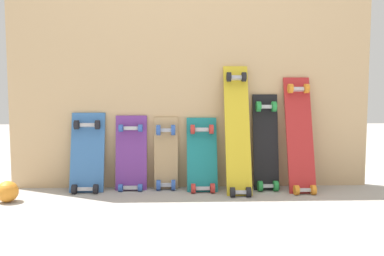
{
  "coord_description": "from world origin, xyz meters",
  "views": [
    {
      "loc": [
        -0.11,
        -2.72,
        0.66
      ],
      "look_at": [
        0.0,
        -0.07,
        0.43
      ],
      "focal_mm": 37.03,
      "sensor_mm": 36.0,
      "label": 1
    }
  ],
  "objects_px": {
    "skateboard_red": "(300,139)",
    "skateboard_teal": "(202,159)",
    "skateboard_blue": "(87,157)",
    "rubber_ball": "(7,192)",
    "skateboard_black": "(266,146)",
    "skateboard_yellow": "(238,134)",
    "skateboard_purple": "(131,158)",
    "skateboard_natural": "(166,157)"
  },
  "relations": [
    {
      "from": "skateboard_black",
      "to": "skateboard_red",
      "type": "xyz_separation_m",
      "value": [
        0.22,
        -0.05,
        0.06
      ]
    },
    {
      "from": "skateboard_teal",
      "to": "skateboard_red",
      "type": "distance_m",
      "value": 0.68
    },
    {
      "from": "skateboard_teal",
      "to": "skateboard_red",
      "type": "relative_size",
      "value": 0.67
    },
    {
      "from": "skateboard_teal",
      "to": "skateboard_blue",
      "type": "bearing_deg",
      "value": 179.21
    },
    {
      "from": "skateboard_red",
      "to": "skateboard_blue",
      "type": "bearing_deg",
      "value": 178.3
    },
    {
      "from": "skateboard_purple",
      "to": "skateboard_teal",
      "type": "bearing_deg",
      "value": -4.72
    },
    {
      "from": "skateboard_blue",
      "to": "skateboard_teal",
      "type": "bearing_deg",
      "value": -0.79
    },
    {
      "from": "skateboard_teal",
      "to": "skateboard_yellow",
      "type": "distance_m",
      "value": 0.3
    },
    {
      "from": "skateboard_yellow",
      "to": "skateboard_red",
      "type": "distance_m",
      "value": 0.43
    },
    {
      "from": "rubber_ball",
      "to": "skateboard_natural",
      "type": "bearing_deg",
      "value": 17.74
    },
    {
      "from": "skateboard_black",
      "to": "skateboard_purple",
      "type": "bearing_deg",
      "value": 178.91
    },
    {
      "from": "skateboard_natural",
      "to": "skateboard_teal",
      "type": "distance_m",
      "value": 0.25
    },
    {
      "from": "skateboard_natural",
      "to": "skateboard_yellow",
      "type": "bearing_deg",
      "value": -12.01
    },
    {
      "from": "skateboard_blue",
      "to": "rubber_ball",
      "type": "distance_m",
      "value": 0.53
    },
    {
      "from": "skateboard_purple",
      "to": "skateboard_red",
      "type": "xyz_separation_m",
      "value": [
        1.15,
        -0.07,
        0.13
      ]
    },
    {
      "from": "skateboard_natural",
      "to": "skateboard_yellow",
      "type": "xyz_separation_m",
      "value": [
        0.48,
        -0.1,
        0.17
      ]
    },
    {
      "from": "skateboard_black",
      "to": "skateboard_blue",
      "type": "bearing_deg",
      "value": -179.45
    },
    {
      "from": "skateboard_black",
      "to": "rubber_ball",
      "type": "height_order",
      "value": "skateboard_black"
    },
    {
      "from": "skateboard_teal",
      "to": "skateboard_natural",
      "type": "bearing_deg",
      "value": 168.87
    },
    {
      "from": "skateboard_teal",
      "to": "rubber_ball",
      "type": "distance_m",
      "value": 1.24
    },
    {
      "from": "skateboard_natural",
      "to": "rubber_ball",
      "type": "relative_size",
      "value": 4.29
    },
    {
      "from": "skateboard_black",
      "to": "skateboard_red",
      "type": "bearing_deg",
      "value": -14.0
    },
    {
      "from": "skateboard_purple",
      "to": "skateboard_natural",
      "type": "xyz_separation_m",
      "value": [
        0.24,
        0.01,
        0.0
      ]
    },
    {
      "from": "skateboard_blue",
      "to": "skateboard_yellow",
      "type": "height_order",
      "value": "skateboard_yellow"
    },
    {
      "from": "skateboard_teal",
      "to": "skateboard_black",
      "type": "distance_m",
      "value": 0.45
    },
    {
      "from": "skateboard_blue",
      "to": "skateboard_black",
      "type": "relative_size",
      "value": 0.83
    },
    {
      "from": "rubber_ball",
      "to": "skateboard_teal",
      "type": "bearing_deg",
      "value": 12.07
    },
    {
      "from": "skateboard_blue",
      "to": "skateboard_red",
      "type": "height_order",
      "value": "skateboard_red"
    },
    {
      "from": "skateboard_red",
      "to": "rubber_ball",
      "type": "xyz_separation_m",
      "value": [
        -1.87,
        -0.23,
        -0.29
      ]
    },
    {
      "from": "skateboard_blue",
      "to": "skateboard_purple",
      "type": "height_order",
      "value": "skateboard_blue"
    },
    {
      "from": "rubber_ball",
      "to": "skateboard_purple",
      "type": "bearing_deg",
      "value": 22.52
    },
    {
      "from": "skateboard_red",
      "to": "skateboard_teal",
      "type": "bearing_deg",
      "value": 177.22
    },
    {
      "from": "skateboard_purple",
      "to": "skateboard_teal",
      "type": "relative_size",
      "value": 1.03
    },
    {
      "from": "skateboard_teal",
      "to": "rubber_ball",
      "type": "height_order",
      "value": "skateboard_teal"
    },
    {
      "from": "skateboard_purple",
      "to": "rubber_ball",
      "type": "distance_m",
      "value": 0.79
    },
    {
      "from": "skateboard_natural",
      "to": "skateboard_red",
      "type": "xyz_separation_m",
      "value": [
        0.91,
        -0.08,
        0.13
      ]
    },
    {
      "from": "skateboard_purple",
      "to": "skateboard_red",
      "type": "distance_m",
      "value": 1.16
    },
    {
      "from": "skateboard_yellow",
      "to": "skateboard_red",
      "type": "xyz_separation_m",
      "value": [
        0.43,
        0.02,
        -0.04
      ]
    },
    {
      "from": "skateboard_blue",
      "to": "skateboard_yellow",
      "type": "distance_m",
      "value": 1.03
    },
    {
      "from": "skateboard_black",
      "to": "rubber_ball",
      "type": "distance_m",
      "value": 1.69
    },
    {
      "from": "skateboard_purple",
      "to": "skateboard_red",
      "type": "relative_size",
      "value": 0.69
    },
    {
      "from": "skateboard_natural",
      "to": "rubber_ball",
      "type": "bearing_deg",
      "value": -162.26
    }
  ]
}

